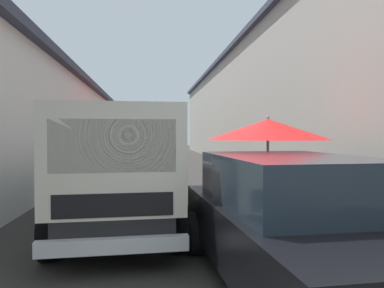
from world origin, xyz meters
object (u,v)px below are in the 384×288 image
(fruit_stall_mid_lane, at_px, (123,134))
(vendor_by_crates, at_px, (97,164))
(fruit_stall_far_left, at_px, (268,139))
(plastic_stool, at_px, (96,174))
(fruit_stall_near_left, at_px, (136,136))
(hatchback_car, at_px, (294,221))
(parked_scooter, at_px, (89,187))
(fruit_stall_far_right, at_px, (136,135))
(delivery_truck, at_px, (117,176))
(vendor_in_shade, at_px, (152,159))

(fruit_stall_mid_lane, relative_size, vendor_by_crates, 1.44)
(fruit_stall_far_left, xyz_separation_m, plastic_stool, (5.33, 4.37, -1.27))
(fruit_stall_near_left, height_order, hatchback_car, fruit_stall_near_left)
(plastic_stool, bearing_deg, fruit_stall_near_left, -56.47)
(fruit_stall_mid_lane, bearing_deg, fruit_stall_near_left, -166.03)
(vendor_by_crates, height_order, parked_scooter, vendor_by_crates)
(hatchback_car, relative_size, vendor_by_crates, 2.48)
(fruit_stall_far_left, bearing_deg, fruit_stall_far_right, 13.31)
(delivery_truck, xyz_separation_m, vendor_in_shade, (6.15, -0.59, -0.12))
(fruit_stall_far_right, bearing_deg, vendor_in_shade, -174.95)
(fruit_stall_far_left, bearing_deg, vendor_by_crates, 63.42)
(vendor_by_crates, bearing_deg, plastic_stool, 8.49)
(fruit_stall_mid_lane, xyz_separation_m, plastic_stool, (-3.43, 0.69, -1.40))
(fruit_stall_near_left, xyz_separation_m, fruit_stall_mid_lane, (2.56, 0.64, 0.09))
(fruit_stall_mid_lane, bearing_deg, vendor_by_crates, 178.49)
(fruit_stall_far_right, height_order, parked_scooter, fruit_stall_far_right)
(vendor_in_shade, distance_m, plastic_stool, 2.25)
(delivery_truck, height_order, plastic_stool, delivery_truck)
(fruit_stall_mid_lane, distance_m, vendor_by_crates, 6.87)
(fruit_stall_mid_lane, height_order, plastic_stool, fruit_stall_mid_lane)
(hatchback_car, height_order, parked_scooter, hatchback_car)
(fruit_stall_mid_lane, relative_size, parked_scooter, 1.38)
(fruit_stall_far_right, distance_m, fruit_stall_mid_lane, 5.20)
(hatchback_car, xyz_separation_m, delivery_truck, (1.96, 2.07, 0.30))
(vendor_by_crates, bearing_deg, parked_scooter, 171.04)
(fruit_stall_near_left, xyz_separation_m, parked_scooter, (-4.92, 0.92, -1.19))
(vendor_in_shade, bearing_deg, fruit_stall_far_left, -150.50)
(fruit_stall_far_right, height_order, plastic_stool, fruit_stall_far_right)
(plastic_stool, bearing_deg, fruit_stall_far_left, -140.60)
(delivery_truck, relative_size, parked_scooter, 2.97)
(vendor_by_crates, bearing_deg, vendor_in_shade, -30.73)
(fruit_stall_near_left, xyz_separation_m, vendor_by_crates, (-4.27, 0.82, -0.70))
(fruit_stall_far_right, bearing_deg, parked_scooter, 176.95)
(fruit_stall_mid_lane, xyz_separation_m, vendor_by_crates, (-6.82, 0.18, -0.80))
(delivery_truck, bearing_deg, vendor_by_crates, 12.47)
(fruit_stall_near_left, xyz_separation_m, plastic_stool, (-0.88, 1.32, -1.31))
(hatchback_car, bearing_deg, fruit_stall_near_left, 11.77)
(fruit_stall_near_left, distance_m, hatchback_car, 10.24)
(vendor_in_shade, xyz_separation_m, plastic_stool, (1.00, 1.93, -0.59))
(hatchback_car, xyz_separation_m, vendor_by_crates, (5.72, 2.90, 0.19))
(fruit_stall_near_left, bearing_deg, fruit_stall_mid_lane, 13.97)
(fruit_stall_far_left, bearing_deg, fruit_stall_near_left, 26.20)
(delivery_truck, distance_m, vendor_by_crates, 3.85)
(hatchback_car, distance_m, delivery_truck, 2.86)
(delivery_truck, bearing_deg, parked_scooter, 16.74)
(delivery_truck, bearing_deg, fruit_stall_far_left, -58.98)
(fruit_stall_far_left, height_order, parked_scooter, fruit_stall_far_left)
(delivery_truck, xyz_separation_m, plastic_stool, (7.15, 1.34, -0.71))
(fruit_stall_mid_lane, bearing_deg, vendor_in_shade, -164.36)
(hatchback_car, relative_size, parked_scooter, 2.37)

